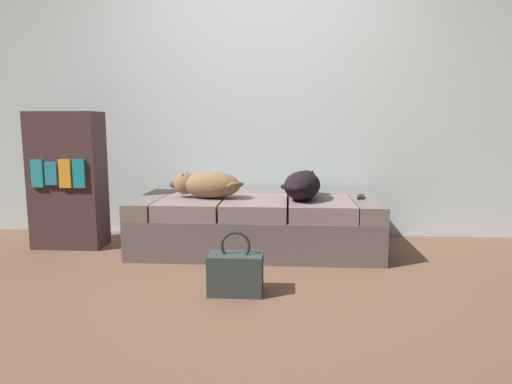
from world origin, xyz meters
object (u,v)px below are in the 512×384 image
object	(u,v)px
dog_tan	(207,185)
bookshelf	(68,180)
handbag	(236,273)
dog_dark	(303,185)
tv_remote	(361,197)
couch	(256,223)

from	to	relation	value
dog_tan	bookshelf	size ratio (longest dim) A/B	0.56
bookshelf	handbag	bearing A→B (deg)	-33.21
dog_dark	tv_remote	xyz separation A→B (m)	(0.46, 0.06, -0.10)
tv_remote	handbag	bearing A→B (deg)	-118.03
handbag	tv_remote	bearing A→B (deg)	49.02
tv_remote	handbag	xyz separation A→B (m)	(-0.88, -1.01, -0.31)
dog_tan	dog_dark	world-z (taller)	dog_dark
dog_dark	handbag	distance (m)	1.12
handbag	bookshelf	world-z (taller)	bookshelf
dog_tan	handbag	xyz separation A→B (m)	(0.34, -0.94, -0.40)
tv_remote	bookshelf	size ratio (longest dim) A/B	0.14
couch	bookshelf	bearing A→B (deg)	-178.90
handbag	bookshelf	size ratio (longest dim) A/B	0.34
couch	dog_tan	size ratio (longest dim) A/B	3.06
dog_tan	bookshelf	world-z (taller)	bookshelf
bookshelf	dog_dark	bearing A→B (deg)	-0.55
couch	handbag	distance (m)	1.00
dog_dark	bookshelf	bearing A→B (deg)	179.45
dog_tan	dog_dark	bearing A→B (deg)	1.16
dog_tan	tv_remote	distance (m)	1.22
tv_remote	handbag	distance (m)	1.37
dog_dark	tv_remote	distance (m)	0.47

